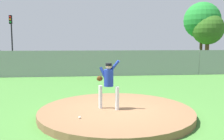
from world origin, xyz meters
name	(u,v)px	position (x,y,z in m)	size (l,w,h in m)	color
ground_plane	(103,85)	(0.00, 6.00, 0.00)	(80.00, 80.00, 0.00)	#427A33
asphalt_strip	(97,69)	(0.00, 14.50, 0.00)	(44.00, 7.00, 0.01)	#2B2B2D
pitchers_mound	(116,112)	(0.00, 0.00, 0.12)	(5.25, 5.25, 0.23)	brown
pitcher_youth	(108,81)	(-0.26, 0.01, 1.20)	(0.78, 0.40, 1.68)	silver
baseball	(80,117)	(-1.21, -0.96, 0.27)	(0.07, 0.07, 0.07)	white
chainlink_fence	(99,63)	(0.00, 10.00, 0.95)	(38.80, 0.07, 2.01)	gray
parked_car_slate	(115,61)	(1.71, 14.32, 0.82)	(2.14, 4.67, 1.73)	slate
parked_car_charcoal	(145,61)	(4.50, 14.21, 0.78)	(2.08, 4.15, 1.62)	#232328
traffic_cone_orange	(17,65)	(-7.74, 16.89, 0.26)	(0.40, 0.40, 0.55)	orange
traffic_light_near	(11,32)	(-8.77, 19.01, 3.61)	(0.28, 0.46, 5.32)	black
tree_leaning_west	(202,21)	(14.09, 22.81, 5.33)	(4.69, 4.69, 7.69)	#4C331E
tree_broad_left	(208,29)	(14.44, 21.84, 4.19)	(3.98, 3.98, 6.21)	#4C331E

